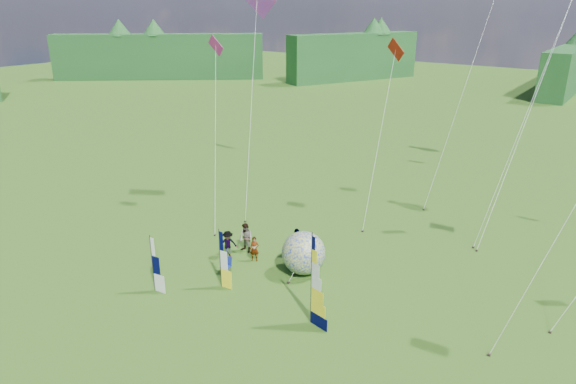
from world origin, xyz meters
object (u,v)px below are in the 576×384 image
Objects in this scene: bol_inflatable at (304,253)px; spectator_d at (297,242)px; spectator_b at (246,238)px; spectator_c at (228,244)px; feather_banner_main at (311,281)px; spectator_a at (254,249)px; side_banner_left at (220,259)px; camp_chair at (226,265)px; kite_whale at (535,91)px; side_banner_far at (153,264)px.

spectator_d is (-1.46, 1.43, -0.34)m from bol_inflatable.
spectator_c is (-0.43, -1.13, -0.08)m from spectator_b.
feather_banner_main is 3.00× the size of spectator_a.
camp_chair is (-0.76, 1.20, -1.15)m from side_banner_left.
kite_whale is at bearing 48.23° from camp_chair.
spectator_d is 4.48m from camp_chair.
spectator_d is 0.10× the size of kite_whale.
feather_banner_main is at bearing 165.01° from spectator_d.
bol_inflatable is 4.77m from spectator_c.
feather_banner_main is at bearing -77.06° from spectator_c.
spectator_d is at bearing 31.36° from spectator_b.
side_banner_left is 1.84× the size of spectator_d.
bol_inflatable is 0.14× the size of kite_whale.
kite_whale is at bearing 86.86° from feather_banner_main.
bol_inflatable is 1.33× the size of spectator_b.
spectator_d is at bearing -19.56° from spectator_c.
spectator_a is at bearing 84.28° from spectator_d.
kite_whale is (10.92, 14.56, 8.18)m from spectator_a.
side_banner_far is at bearing -112.22° from kite_whale.
feather_banner_main is 8.54m from side_banner_far.
spectator_a is at bearing -116.10° from kite_whale.
side_banner_far is 2.05× the size of spectator_a.
side_banner_left is 5.38m from spectator_d.
spectator_c is at bearing 122.31° from side_banner_left.
spectator_b is 1.21m from spectator_c.
side_banner_far is 8.05m from bol_inflatable.
kite_whale is at bearing 56.23° from side_banner_left.
feather_banner_main is 6.75m from camp_chair.
spectator_b is at bearing -119.94° from kite_whale.
bol_inflatable reaches higher than spectator_b.
spectator_c is at bearing 77.13° from side_banner_far.
feather_banner_main is at bearing -51.91° from bol_inflatable.
spectator_b reaches higher than spectator_d.
side_banner_left is at bearing -110.22° from spectator_a.
spectator_b is 2.77m from camp_chair.
spectator_c is at bearing -167.21° from bol_inflatable.
bol_inflatable is 1.38× the size of spectator_d.
side_banner_left reaches higher than spectator_c.
kite_whale reaches higher than spectator_a.
camp_chair is (0.74, -2.63, -0.45)m from spectator_b.
feather_banner_main is at bearing -18.00° from camp_chair.
feather_banner_main is at bearing -22.92° from spectator_b.
side_banner_left is 2.15× the size of spectator_a.
camp_chair is at bearing -178.19° from feather_banner_main.
feather_banner_main is 2.69× the size of spectator_c.
feather_banner_main is at bearing -2.97° from side_banner_left.
bol_inflatable reaches higher than camp_chair.
spectator_a is (-6.02, 3.24, -1.50)m from feather_banner_main.
feather_banner_main is 2.57× the size of spectator_d.
side_banner_left is 3.41m from spectator_c.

